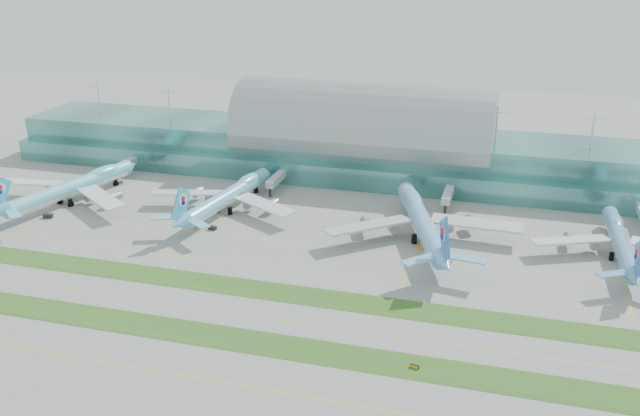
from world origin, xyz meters
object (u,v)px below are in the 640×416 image
(taxiway_sign_east, at_px, (415,366))
(airliner_b, at_px, (228,195))
(terminal, at_px, (363,144))
(airliner_c, at_px, (422,220))
(airliner_d, at_px, (620,241))
(airliner_a, at_px, (72,186))

(taxiway_sign_east, bearing_deg, airliner_b, 148.07)
(terminal, relative_size, airliner_b, 4.50)
(airliner_c, bearing_deg, airliner_b, 155.65)
(airliner_b, height_order, airliner_d, airliner_b)
(airliner_b, xyz_separation_m, airliner_c, (80.12, -7.45, 0.77))
(airliner_b, height_order, taxiway_sign_east, airliner_b)
(airliner_a, bearing_deg, terminal, 47.06)
(taxiway_sign_east, bearing_deg, airliner_a, 165.67)
(terminal, relative_size, airliner_d, 4.85)
(airliner_b, xyz_separation_m, taxiway_sign_east, (91.35, -94.03, -5.88))
(airliner_a, relative_size, airliner_d, 1.12)
(airliner_a, height_order, airliner_c, airliner_c)
(airliner_a, relative_size, taxiway_sign_east, 30.85)
(airliner_a, bearing_deg, airliner_c, 14.15)
(terminal, height_order, airliner_d, terminal)
(terminal, bearing_deg, airliner_b, -123.54)
(terminal, distance_m, taxiway_sign_east, 165.44)
(airliner_a, height_order, taxiway_sign_east, airliner_a)
(terminal, bearing_deg, airliner_d, -32.38)
(airliner_a, bearing_deg, taxiway_sign_east, -14.65)
(airliner_a, xyz_separation_m, airliner_b, (67.19, 8.94, -0.35))
(airliner_a, xyz_separation_m, airliner_d, (216.50, 4.11, -0.80))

